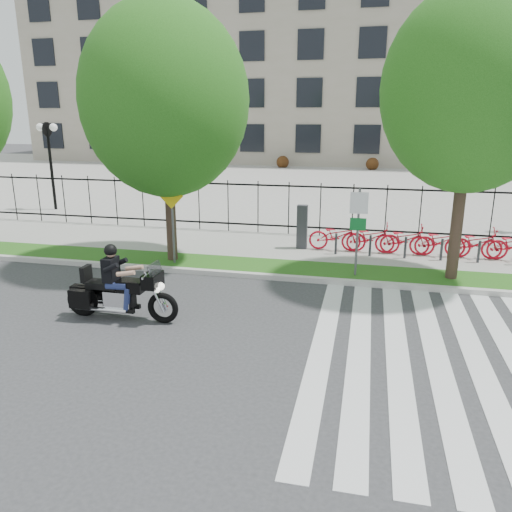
# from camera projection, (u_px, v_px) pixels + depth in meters

# --- Properties ---
(ground) EXTENTS (120.00, 120.00, 0.00)m
(ground) POSITION_uv_depth(u_px,v_px,m) (219.00, 338.00, 10.69)
(ground) COLOR #333335
(ground) RESTS_ON ground
(curb) EXTENTS (60.00, 0.20, 0.15)m
(curb) POSITION_uv_depth(u_px,v_px,m) (260.00, 276.00, 14.51)
(curb) COLOR beige
(curb) RESTS_ON ground
(grass_verge) EXTENTS (60.00, 1.50, 0.15)m
(grass_verge) POSITION_uv_depth(u_px,v_px,m) (266.00, 268.00, 15.30)
(grass_verge) COLOR #235014
(grass_verge) RESTS_ON ground
(sidewalk) EXTENTS (60.00, 3.50, 0.15)m
(sidewalk) POSITION_uv_depth(u_px,v_px,m) (280.00, 247.00, 17.65)
(sidewalk) COLOR gray
(sidewalk) RESTS_ON ground
(plaza) EXTENTS (80.00, 34.00, 0.10)m
(plaza) POSITION_uv_depth(u_px,v_px,m) (325.00, 183.00, 34.10)
(plaza) COLOR gray
(plaza) RESTS_ON ground
(crosswalk_stripes) EXTENTS (5.70, 8.00, 0.01)m
(crosswalk_stripes) POSITION_uv_depth(u_px,v_px,m) (458.00, 362.00, 9.66)
(crosswalk_stripes) COLOR silver
(crosswalk_stripes) RESTS_ON ground
(iron_fence) EXTENTS (30.00, 0.06, 2.00)m
(iron_fence) POSITION_uv_depth(u_px,v_px,m) (289.00, 208.00, 18.99)
(iron_fence) COLOR black
(iron_fence) RESTS_ON sidewalk
(office_building) EXTENTS (60.00, 21.90, 20.15)m
(office_building) POSITION_uv_depth(u_px,v_px,m) (347.00, 58.00, 50.03)
(office_building) COLOR gray
(office_building) RESTS_ON ground
(lamp_post_left) EXTENTS (1.06, 0.70, 4.25)m
(lamp_post_left) POSITION_uv_depth(u_px,v_px,m) (49.00, 145.00, 23.61)
(lamp_post_left) COLOR black
(lamp_post_left) RESTS_ON ground
(street_tree_1) EXTENTS (4.94, 4.94, 7.71)m
(street_tree_1) POSITION_uv_depth(u_px,v_px,m) (165.00, 100.00, 14.59)
(street_tree_1) COLOR #37261E
(street_tree_1) RESTS_ON grass_verge
(street_tree_2) EXTENTS (4.62, 4.62, 7.73)m
(street_tree_2) POSITION_uv_depth(u_px,v_px,m) (472.00, 90.00, 12.74)
(street_tree_2) COLOR #37261E
(street_tree_2) RESTS_ON grass_verge
(bike_share_station) EXTENTS (8.93, 0.87, 1.50)m
(bike_share_station) POSITION_uv_depth(u_px,v_px,m) (438.00, 241.00, 16.14)
(bike_share_station) COLOR #2D2D33
(bike_share_station) RESTS_ON sidewalk
(sign_pole_regulatory) EXTENTS (0.50, 0.09, 2.50)m
(sign_pole_regulatory) POSITION_uv_depth(u_px,v_px,m) (358.00, 221.00, 13.92)
(sign_pole_regulatory) COLOR #59595B
(sign_pole_regulatory) RESTS_ON grass_verge
(sign_pole_warning) EXTENTS (0.78, 0.09, 2.49)m
(sign_pole_warning) POSITION_uv_depth(u_px,v_px,m) (172.00, 212.00, 15.11)
(sign_pole_warning) COLOR #59595B
(sign_pole_warning) RESTS_ON grass_verge
(motorcycle_rider) EXTENTS (2.80, 0.82, 2.16)m
(motorcycle_rider) POSITION_uv_depth(u_px,v_px,m) (120.00, 290.00, 11.50)
(motorcycle_rider) COLOR black
(motorcycle_rider) RESTS_ON ground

